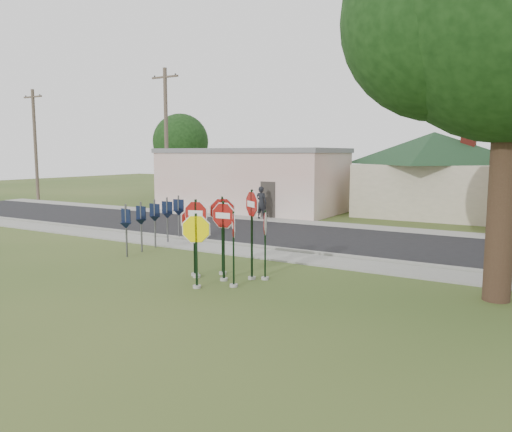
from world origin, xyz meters
The scene contains 20 objects.
ground centered at (0.00, 0.00, 0.00)m, with size 120.00×120.00×0.00m, color #334D1C.
sidewalk_near centered at (0.00, 5.50, 0.03)m, with size 60.00×1.60×0.06m, color gray.
road centered at (0.00, 10.00, 0.02)m, with size 60.00×7.00×0.04m, color black.
sidewalk_far centered at (0.00, 14.30, 0.03)m, with size 60.00×1.60×0.06m, color gray.
curb centered at (0.00, 6.50, 0.07)m, with size 60.00×0.20×0.14m, color gray.
stop_sign_center centered at (0.12, 1.49, 1.59)m, with size 1.10×0.24×2.56m.
stop_sign_yellow centered at (-0.07, 0.38, 1.39)m, with size 1.02×0.54×2.30m.
stop_sign_left centered at (-0.83, 1.36, 1.59)m, with size 1.03×0.25×2.57m.
stop_sign_right centered at (0.78, 1.04, 1.40)m, with size 0.61×0.80×2.32m.
stop_sign_back_right centered at (0.77, 2.07, 1.85)m, with size 0.94×0.64×2.90m.
stop_sign_back_left centered at (-0.37, 2.12, 1.65)m, with size 0.94×0.63×2.63m.
stop_sign_far_right centered at (1.15, 2.24, 1.34)m, with size 0.43×0.88×2.24m.
stop_sign_far_left centered at (-1.03, 1.53, 1.47)m, with size 0.80×0.87×2.39m.
route_sign_row centered at (-5.40, 4.50, 1.22)m, with size 1.43×4.63×2.00m.
building_stucco centered at (-9.00, 18.00, 2.15)m, with size 12.20×6.20×4.20m.
building_house centered at (2.00, 22.00, 3.65)m, with size 11.60×11.60×6.20m.
utility_pole_near centered at (-14.00, 15.20, 4.97)m, with size 2.20×0.26×9.50m.
utility_pole_far centered at (-28.00, 15.20, 4.71)m, with size 2.20×0.26×9.00m.
bg_tree_left centered at (-20.00, 24.00, 4.88)m, with size 4.90×4.90×7.35m.
pedestrian centered at (-6.02, 14.24, 1.01)m, with size 0.69×0.46×1.90m, color black.
Camera 1 is at (8.64, -10.81, 3.88)m, focal length 35.00 mm.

